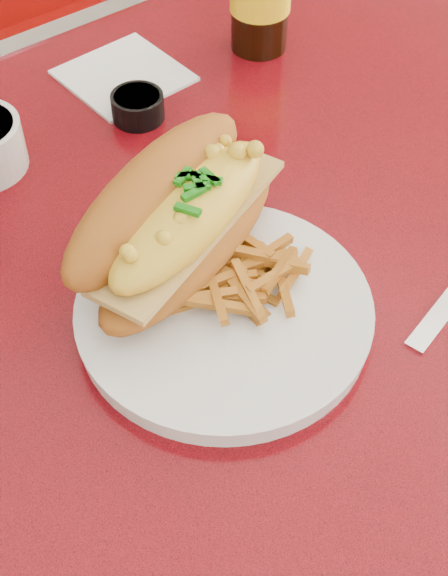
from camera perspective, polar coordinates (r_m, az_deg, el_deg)
diner_table at (r=0.85m, az=-1.40°, el=-4.75°), size 1.23×0.83×0.77m
dinner_plate at (r=0.66m, az=0.00°, el=-1.72°), size 0.32×0.32×0.02m
mac_hoagie at (r=0.67m, az=-3.32°, el=5.12°), size 0.26×0.19×0.10m
fries_pile at (r=0.66m, az=0.79°, el=1.12°), size 0.11×0.11×0.03m
fork at (r=0.70m, az=-0.07°, el=2.89°), size 0.08×0.14×0.00m
sauce_cup_right at (r=0.86m, az=-6.17°, el=12.78°), size 0.06×0.06×0.03m
paper_napkin at (r=0.93m, az=-7.15°, el=14.76°), size 0.13×0.13×0.00m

